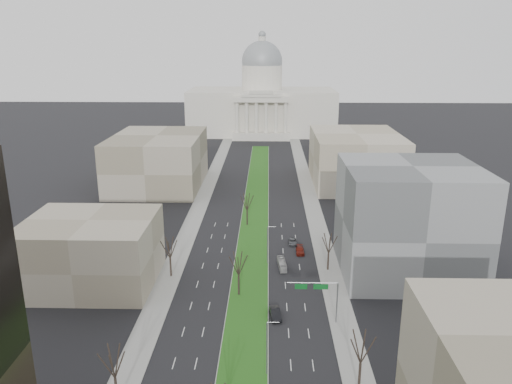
% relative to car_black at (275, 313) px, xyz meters
% --- Properties ---
extents(ground, '(600.00, 600.00, 0.00)m').
position_rel_car_black_xyz_m(ground, '(-5.20, 48.32, -0.83)').
color(ground, black).
rests_on(ground, ground).
extents(median, '(8.00, 222.03, 0.20)m').
position_rel_car_black_xyz_m(median, '(-5.20, 47.30, -0.73)').
color(median, '#999993').
rests_on(median, ground).
extents(sidewalk_left, '(5.00, 330.00, 0.15)m').
position_rel_car_black_xyz_m(sidewalk_left, '(-22.70, 23.32, -0.75)').
color(sidewalk_left, gray).
rests_on(sidewalk_left, ground).
extents(sidewalk_right, '(5.00, 330.00, 0.15)m').
position_rel_car_black_xyz_m(sidewalk_right, '(12.30, 23.32, -0.75)').
color(sidewalk_right, gray).
rests_on(sidewalk_right, ground).
extents(capitol, '(80.00, 46.00, 55.00)m').
position_rel_car_black_xyz_m(capitol, '(-5.20, 197.90, 15.48)').
color(capitol, beige).
rests_on(capitol, ground).
extents(building_beige_left, '(26.00, 22.00, 14.00)m').
position_rel_car_black_xyz_m(building_beige_left, '(-38.20, 13.32, 6.17)').
color(building_beige_left, tan).
rests_on(building_beige_left, ground).
extents(building_grey_right, '(28.00, 26.00, 24.00)m').
position_rel_car_black_xyz_m(building_grey_right, '(28.80, 20.32, 11.17)').
color(building_grey_right, '#5D6062').
rests_on(building_grey_right, ground).
extents(building_far_left, '(30.00, 40.00, 18.00)m').
position_rel_car_black_xyz_m(building_far_left, '(-40.20, 88.32, 8.17)').
color(building_far_left, gray).
rests_on(building_far_left, ground).
extents(building_far_right, '(30.00, 40.00, 18.00)m').
position_rel_car_black_xyz_m(building_far_right, '(29.80, 93.32, 8.17)').
color(building_far_right, tan).
rests_on(building_far_right, ground).
extents(tree_left_mid, '(5.40, 5.40, 9.72)m').
position_rel_car_black_xyz_m(tree_left_mid, '(-22.40, -23.68, 6.17)').
color(tree_left_mid, black).
rests_on(tree_left_mid, ground).
extents(tree_left_far, '(5.28, 5.28, 9.50)m').
position_rel_car_black_xyz_m(tree_left_far, '(-22.40, 16.32, 6.01)').
color(tree_left_far, black).
rests_on(tree_left_far, ground).
extents(tree_right_mid, '(5.52, 5.52, 9.94)m').
position_rel_car_black_xyz_m(tree_right_mid, '(12.00, -19.68, 6.33)').
color(tree_right_mid, black).
rests_on(tree_right_mid, ground).
extents(tree_right_far, '(5.04, 5.04, 9.07)m').
position_rel_car_black_xyz_m(tree_right_far, '(12.00, 20.32, 5.70)').
color(tree_right_far, black).
rests_on(tree_right_far, ground).
extents(tree_median_b, '(5.40, 5.40, 9.72)m').
position_rel_car_black_xyz_m(tree_median_b, '(-7.20, 8.32, 6.17)').
color(tree_median_b, black).
rests_on(tree_median_b, ground).
extents(tree_median_c, '(5.40, 5.40, 9.72)m').
position_rel_car_black_xyz_m(tree_median_c, '(-7.20, 48.32, 6.17)').
color(tree_median_c, black).
rests_on(tree_median_c, ground).
extents(streetlamp_median_b, '(1.90, 0.20, 9.16)m').
position_rel_car_black_xyz_m(streetlamp_median_b, '(-1.44, -16.68, 3.98)').
color(streetlamp_median_b, gray).
rests_on(streetlamp_median_b, ground).
extents(streetlamp_median_c, '(1.90, 0.20, 9.16)m').
position_rel_car_black_xyz_m(streetlamp_median_c, '(-1.44, 23.32, 3.98)').
color(streetlamp_median_c, gray).
rests_on(streetlamp_median_c, ground).
extents(mast_arm_signs, '(9.12, 0.24, 8.09)m').
position_rel_car_black_xyz_m(mast_arm_signs, '(8.29, -1.66, 5.28)').
color(mast_arm_signs, gray).
rests_on(mast_arm_signs, ground).
extents(car_black, '(2.45, 5.23, 1.66)m').
position_rel_car_black_xyz_m(car_black, '(0.00, 0.00, 0.00)').
color(car_black, black).
rests_on(car_black, ground).
extents(car_red, '(2.03, 4.84, 1.40)m').
position_rel_car_black_xyz_m(car_red, '(6.36, 29.63, -0.13)').
color(car_red, '#64160D').
rests_on(car_red, ground).
extents(car_grey_far, '(2.05, 4.45, 1.23)m').
position_rel_car_black_xyz_m(car_grey_far, '(4.82, 35.31, -0.21)').
color(car_grey_far, '#494C50').
rests_on(car_grey_far, ground).
extents(box_van, '(2.14, 6.73, 1.84)m').
position_rel_car_black_xyz_m(box_van, '(1.80, 21.26, 0.09)').
color(box_van, '#B8B8B8').
rests_on(box_van, ground).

